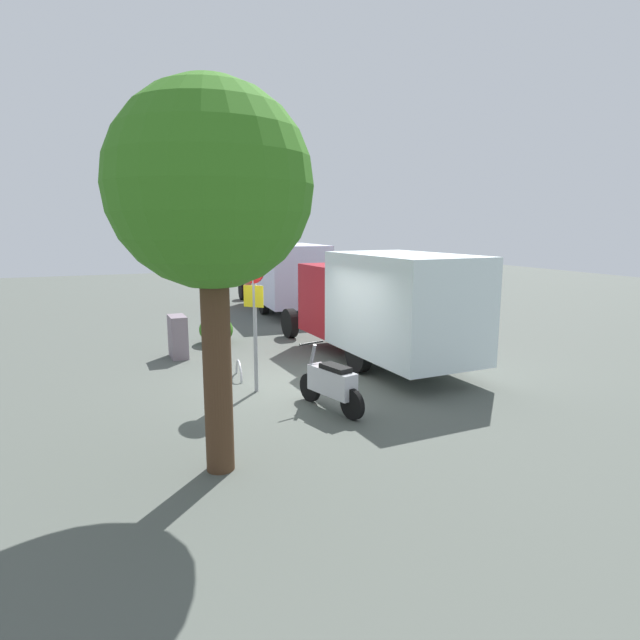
% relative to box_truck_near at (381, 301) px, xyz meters
% --- Properties ---
extents(ground_plane, '(60.00, 60.00, 0.00)m').
position_rel_box_truck_near_xyz_m(ground_plane, '(-0.89, 2.65, -1.56)').
color(ground_plane, '#4E544D').
extents(box_truck_near, '(7.18, 2.45, 2.77)m').
position_rel_box_truck_near_xyz_m(box_truck_near, '(0.00, 0.00, 0.00)').
color(box_truck_near, black).
rests_on(box_truck_near, ground).
extents(box_truck_far, '(7.28, 2.61, 2.71)m').
position_rel_box_truck_near_xyz_m(box_truck_far, '(8.78, -0.42, -0.02)').
color(box_truck_far, black).
rests_on(box_truck_far, ground).
extents(motorcycle, '(1.77, 0.73, 1.20)m').
position_rel_box_truck_near_xyz_m(motorcycle, '(-2.75, 2.57, -1.04)').
color(motorcycle, black).
rests_on(motorcycle, ground).
extents(stop_sign, '(0.71, 0.33, 3.02)m').
position_rel_box_truck_near_xyz_m(stop_sign, '(-1.11, 3.56, 0.46)').
color(stop_sign, '#9E9EA3').
rests_on(stop_sign, ground).
extents(street_tree, '(2.68, 2.68, 5.24)m').
position_rel_box_truck_near_xyz_m(street_tree, '(-4.33, 4.99, 2.29)').
color(street_tree, '#47301E').
rests_on(street_tree, ground).
extents(utility_cabinet, '(0.79, 0.43, 1.11)m').
position_rel_box_truck_near_xyz_m(utility_cabinet, '(2.48, 4.63, -1.00)').
color(utility_cabinet, slate).
rests_on(utility_cabinet, ground).
extents(bike_rack_hoop, '(0.85, 0.14, 0.85)m').
position_rel_box_truck_near_xyz_m(bike_rack_hoop, '(-0.01, 3.65, -1.56)').
color(bike_rack_hoop, '#B7B7BC').
rests_on(bike_rack_hoop, ground).
extents(shrub_near_sign, '(1.19, 0.97, 0.81)m').
position_rel_box_truck_near_xyz_m(shrub_near_sign, '(3.77, 3.37, -1.15)').
color(shrub_near_sign, '#317419').
rests_on(shrub_near_sign, ground).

